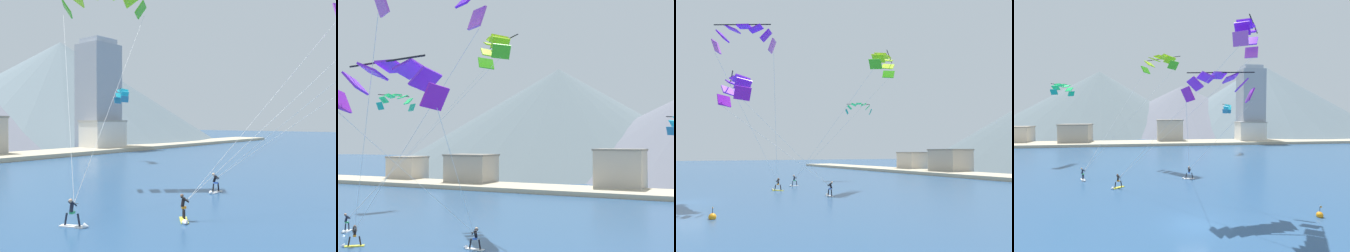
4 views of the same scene
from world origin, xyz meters
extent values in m
cube|color=white|center=(1.79, 14.12, 0.04)|extent=(1.45, 0.47, 0.07)
cylinder|color=black|center=(2.18, 14.11, 0.42)|extent=(0.24, 0.12, 0.71)
cylinder|color=black|center=(1.39, 14.13, 0.42)|extent=(0.24, 0.12, 0.71)
cube|color=blue|center=(1.79, 14.12, 0.81)|extent=(0.23, 0.30, 0.12)
cylinder|color=black|center=(1.79, 14.21, 1.14)|extent=(0.22, 0.40, 0.61)
cylinder|color=black|center=(1.90, 14.11, 1.31)|extent=(0.09, 0.51, 0.39)
cylinder|color=black|center=(1.67, 14.11, 1.31)|extent=(0.09, 0.51, 0.39)
cylinder|color=black|center=(1.78, 13.93, 1.28)|extent=(0.52, 0.04, 0.03)
sphere|color=beige|center=(1.79, 14.35, 1.51)|extent=(0.22, 0.22, 0.22)
cone|color=white|center=(0.92, 14.14, 0.10)|extent=(0.31, 0.37, 0.36)
cube|color=white|center=(-11.85, 15.11, 0.04)|extent=(0.98, 1.50, 0.07)
cylinder|color=black|center=(-12.01, 15.47, 0.42)|extent=(0.20, 0.26, 0.70)
cylinder|color=black|center=(-11.69, 14.75, 0.42)|extent=(0.20, 0.26, 0.70)
cube|color=#33B266|center=(-11.85, 15.11, 0.80)|extent=(0.36, 0.32, 0.12)
cylinder|color=black|center=(-11.92, 15.08, 1.12)|extent=(0.41, 0.33, 0.60)
cylinder|color=black|center=(-11.87, 15.23, 1.29)|extent=(0.49, 0.28, 0.39)
cylinder|color=black|center=(-11.78, 15.02, 1.29)|extent=(0.49, 0.28, 0.39)
cylinder|color=black|center=(-11.66, 15.20, 1.26)|extent=(0.24, 0.49, 0.03)
sphere|color=tan|center=(-12.01, 15.04, 1.50)|extent=(0.21, 0.21, 0.21)
cone|color=white|center=(-11.50, 14.31, 0.10)|extent=(0.45, 0.42, 0.36)
cube|color=yellow|center=(-6.95, 11.00, 0.04)|extent=(1.38, 1.28, 0.07)
cylinder|color=black|center=(-6.65, 11.26, 0.41)|extent=(0.25, 0.24, 0.69)
cylinder|color=black|center=(-7.25, 10.74, 0.41)|extent=(0.25, 0.24, 0.69)
cube|color=orange|center=(-6.95, 11.00, 0.79)|extent=(0.36, 0.36, 0.12)
cylinder|color=black|center=(-6.98, 11.04, 1.11)|extent=(0.35, 0.36, 0.58)
cylinder|color=black|center=(-6.83, 11.04, 1.28)|extent=(0.39, 0.43, 0.38)
cylinder|color=black|center=(-7.00, 10.89, 1.28)|extent=(0.39, 0.43, 0.38)
cylinder|color=black|center=(-6.79, 10.83, 1.25)|extent=(0.41, 0.37, 0.03)
sphere|color=brown|center=(-7.02, 11.09, 1.49)|extent=(0.21, 0.21, 0.21)
cone|color=white|center=(-7.61, 10.43, 0.10)|extent=(0.46, 0.47, 0.36)
cylinder|color=silver|center=(3.85, 8.60, 5.46)|extent=(4.16, 10.71, 8.37)
cylinder|color=silver|center=(0.77, 8.31, 5.46)|extent=(2.05, 11.28, 8.37)
cube|color=#47C11E|center=(-3.97, 26.21, 16.02)|extent=(1.66, 1.84, 1.32)
cube|color=#B5E815|center=(-0.14, 21.96, 16.95)|extent=(2.05, 1.81, 1.11)
cube|color=#47C11E|center=(0.33, 21.19, 16.02)|extent=(1.90, 1.55, 1.32)
cylinder|color=silver|center=(-7.95, 20.80, 8.36)|extent=(7.45, 11.23, 14.22)
cylinder|color=silver|center=(-5.60, 18.04, 8.36)|extent=(12.16, 5.73, 14.22)
cylinder|color=silver|center=(0.00, 8.35, 7.65)|extent=(13.62, 4.98, 12.82)
cylinder|color=silver|center=(-1.42, 6.01, 7.65)|extent=(10.78, 9.67, 12.82)
cube|color=teal|center=(12.91, 35.90, 9.07)|extent=(1.03, 0.99, 0.96)
cube|color=#27C3D3|center=(13.24, 36.19, 9.82)|extent=(1.20, 1.23, 0.89)
cube|color=#27C3D3|center=(13.66, 36.76, 10.33)|extent=(1.32, 1.33, 0.67)
cube|color=#27C3D3|center=(14.10, 37.49, 10.51)|extent=(1.38, 1.31, 0.32)
cube|color=#27C3D3|center=(14.48, 38.25, 10.33)|extent=(1.36, 1.21, 0.67)
cube|color=#27C3D3|center=(14.73, 38.91, 9.82)|extent=(1.30, 0.98, 0.89)
cube|color=teal|center=(14.81, 39.34, 9.07)|extent=(1.17, 0.67, 0.96)
cylinder|color=black|center=(13.69, 37.72, 10.60)|extent=(2.55, 3.06, 0.10)
cube|color=silver|center=(26.65, 56.00, 2.93)|extent=(7.87, 5.75, 5.85)
cube|color=#9D9992|center=(26.65, 56.00, 6.00)|extent=(8.19, 5.98, 0.30)
cube|color=#999EA8|center=(27.66, 58.53, 10.97)|extent=(7.00, 7.00, 21.95)
cube|color=#A8ADB9|center=(27.66, 58.53, 22.55)|extent=(5.60, 5.60, 1.20)
cone|color=slate|center=(51.30, 105.18, 16.34)|extent=(103.73, 103.73, 32.68)
camera|label=1|loc=(-24.74, -1.99, 5.86)|focal=40.00mm
camera|label=2|loc=(19.22, -15.86, 7.97)|focal=50.00mm
camera|label=3|loc=(39.46, -4.37, 4.83)|focal=40.00mm
camera|label=4|loc=(-3.29, -19.45, 8.53)|focal=28.00mm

